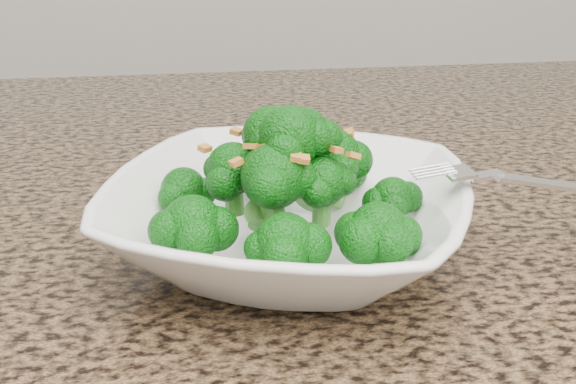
{
  "coord_description": "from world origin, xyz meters",
  "views": [
    {
      "loc": [
        0.03,
        -0.21,
        1.13
      ],
      "look_at": [
        0.1,
        0.24,
        0.95
      ],
      "focal_mm": 45.0,
      "sensor_mm": 36.0,
      "label": 1
    }
  ],
  "objects": [
    {
      "name": "granite_counter",
      "position": [
        0.0,
        0.3,
        0.89
      ],
      "size": [
        1.64,
        1.04,
        0.03
      ],
      "primitive_type": "cube",
      "color": "brown",
      "rests_on": "cabinet"
    },
    {
      "name": "bowl",
      "position": [
        0.1,
        0.24,
        0.93
      ],
      "size": [
        0.31,
        0.31,
        0.06
      ],
      "primitive_type": "imported",
      "rotation": [
        0.0,
        0.0,
        -0.36
      ],
      "color": "white",
      "rests_on": "granite_counter"
    },
    {
      "name": "broccoli_pile",
      "position": [
        0.1,
        0.24,
        0.99
      ],
      "size": [
        0.21,
        0.21,
        0.07
      ],
      "primitive_type": null,
      "color": "#0A5F0B",
      "rests_on": "bowl"
    },
    {
      "name": "garlic_topping",
      "position": [
        0.1,
        0.24,
        1.03
      ],
      "size": [
        0.13,
        0.13,
        0.01
      ],
      "primitive_type": null,
      "color": "orange",
      "rests_on": "broccoli_pile"
    },
    {
      "name": "fork",
      "position": [
        0.23,
        0.21,
        0.96
      ],
      "size": [
        0.18,
        0.04,
        0.01
      ],
      "primitive_type": null,
      "rotation": [
        0.0,
        0.0,
        0.06
      ],
      "color": "silver",
      "rests_on": "bowl"
    }
  ]
}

